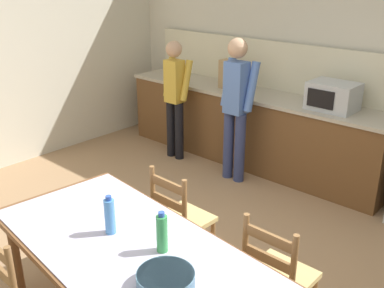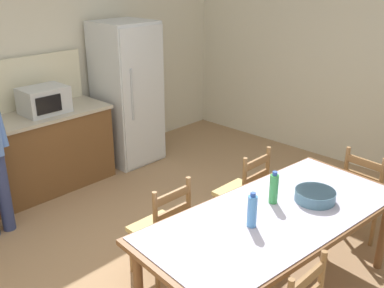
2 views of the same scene
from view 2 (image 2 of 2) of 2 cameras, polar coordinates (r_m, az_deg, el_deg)
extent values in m
plane|color=#9E7A56|center=(4.17, -1.93, -15.27)|extent=(8.32, 8.32, 0.00)
cube|color=beige|center=(5.66, -21.68, 9.47)|extent=(6.52, 0.12, 2.90)
cube|color=beige|center=(6.16, 20.45, 10.52)|extent=(0.12, 5.20, 2.90)
cube|color=silver|center=(6.02, -8.28, 6.38)|extent=(0.70, 0.68, 1.87)
cube|color=silver|center=(5.76, -6.08, 5.77)|extent=(0.67, 0.02, 1.79)
cylinder|color=#A5AAB2|center=(5.59, -7.61, 6.20)|extent=(0.02, 0.02, 0.65)
cube|color=#B2B7BC|center=(5.38, -18.28, 5.31)|extent=(0.50, 0.38, 0.30)
cube|color=black|center=(5.19, -17.71, 4.80)|extent=(0.30, 0.01, 0.19)
cylinder|color=brown|center=(4.29, 23.13, -10.33)|extent=(0.07, 0.07, 0.71)
cylinder|color=brown|center=(3.41, -6.80, -17.63)|extent=(0.07, 0.07, 0.71)
cylinder|color=brown|center=(4.61, 14.48, -6.81)|extent=(0.07, 0.07, 0.71)
cube|color=brown|center=(3.51, 10.57, -9.03)|extent=(2.30, 1.21, 0.04)
cube|color=#B7B2CC|center=(3.50, 10.60, -8.69)|extent=(2.21, 1.16, 0.01)
cylinder|color=#4C8ED6|center=(3.25, 7.61, -8.49)|extent=(0.07, 0.07, 0.24)
cylinder|color=#2D51B2|center=(3.19, 7.73, -6.39)|extent=(0.04, 0.04, 0.03)
cylinder|color=green|center=(3.59, 10.34, -5.64)|extent=(0.07, 0.07, 0.24)
cylinder|color=#2D51B2|center=(3.53, 10.48, -3.69)|extent=(0.04, 0.04, 0.03)
cylinder|color=slate|center=(3.72, 15.35, -6.35)|extent=(0.32, 0.32, 0.09)
cylinder|color=slate|center=(3.70, 15.41, -5.87)|extent=(0.31, 0.31, 0.02)
cylinder|color=olive|center=(4.78, 5.84, -7.16)|extent=(0.04, 0.04, 0.41)
cylinder|color=olive|center=(4.54, 2.97, -8.77)|extent=(0.04, 0.04, 0.41)
cylinder|color=olive|center=(4.61, 9.18, -8.53)|extent=(0.04, 0.04, 0.41)
cylinder|color=olive|center=(4.36, 6.39, -10.31)|extent=(0.04, 0.04, 0.41)
cube|color=tan|center=(4.46, 6.22, -6.17)|extent=(0.42, 0.40, 0.04)
cylinder|color=olive|center=(4.39, 9.55, -3.17)|extent=(0.04, 0.04, 0.46)
cylinder|color=olive|center=(4.12, 6.66, -4.71)|extent=(0.04, 0.04, 0.46)
cube|color=olive|center=(4.20, 8.24, -2.33)|extent=(0.36, 0.03, 0.07)
cube|color=olive|center=(4.27, 8.13, -4.19)|extent=(0.36, 0.03, 0.07)
cylinder|color=olive|center=(4.21, -3.74, -11.45)|extent=(0.04, 0.04, 0.41)
cylinder|color=olive|center=(4.03, -7.69, -13.35)|extent=(0.04, 0.04, 0.41)
cylinder|color=olive|center=(4.00, -0.43, -13.36)|extent=(0.04, 0.04, 0.41)
cylinder|color=olive|center=(3.81, -4.45, -15.52)|extent=(0.04, 0.04, 0.41)
cube|color=tan|center=(3.88, -4.16, -10.67)|extent=(0.43, 0.41, 0.04)
cylinder|color=olive|center=(3.75, -0.46, -7.42)|extent=(0.04, 0.04, 0.46)
cylinder|color=olive|center=(3.54, -4.67, -9.40)|extent=(0.04, 0.04, 0.46)
cube|color=olive|center=(3.58, -2.53, -6.60)|extent=(0.36, 0.03, 0.07)
cube|color=olive|center=(3.65, -2.49, -8.69)|extent=(0.36, 0.03, 0.07)
cylinder|color=olive|center=(5.05, 20.31, -6.85)|extent=(0.04, 0.04, 0.41)
cylinder|color=olive|center=(4.64, 22.03, -9.74)|extent=(0.04, 0.04, 0.41)
cylinder|color=olive|center=(4.78, 18.24, -8.23)|extent=(0.04, 0.04, 0.41)
cube|color=tan|center=(4.74, 21.49, -5.88)|extent=(0.44, 0.46, 0.04)
cylinder|color=olive|center=(4.43, 22.89, -4.47)|extent=(0.04, 0.04, 0.46)
cylinder|color=olive|center=(4.57, 18.93, -3.05)|extent=(0.04, 0.04, 0.46)
cube|color=olive|center=(4.45, 21.10, -2.25)|extent=(0.06, 0.36, 0.07)
cube|color=olive|center=(4.51, 20.84, -4.02)|extent=(0.06, 0.36, 0.07)
cylinder|color=olive|center=(3.02, 16.01, -16.56)|extent=(0.04, 0.04, 0.46)
cube|color=olive|center=(2.81, 14.43, -16.28)|extent=(0.36, 0.03, 0.07)
cylinder|color=navy|center=(4.84, -22.80, -5.71)|extent=(0.12, 0.12, 0.83)
camera|label=1|loc=(4.40, 44.11, 14.20)|focal=42.00mm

